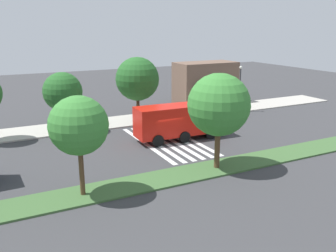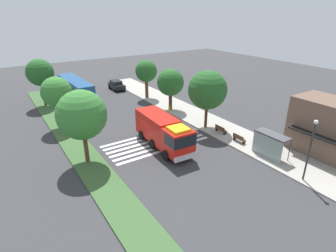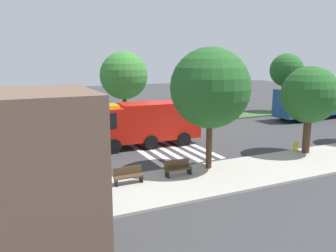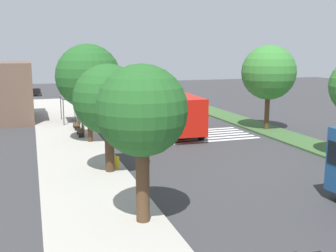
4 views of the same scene
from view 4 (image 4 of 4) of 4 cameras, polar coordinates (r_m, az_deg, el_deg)
name	(u,v)px [view 4 (image 4 of 4)]	position (r m, az deg, el deg)	size (l,w,h in m)	color
ground_plane	(184,137)	(33.37, 2.20, -1.60)	(120.00, 120.00, 0.00)	#38383A
sidewalk	(71,145)	(31.41, -13.36, -2.53)	(60.00, 4.96, 0.14)	#ADA89E
median_strip	(269,131)	(36.90, 13.94, -0.62)	(60.00, 3.00, 0.14)	#3D6033
crosswalk	(182,137)	(33.63, 2.03, -1.50)	(4.95, 11.73, 0.01)	silver
fire_truck	(174,111)	(34.75, 0.85, 2.16)	(9.08, 3.14, 3.44)	red
bus_stop_shelter	(72,104)	(40.70, -13.23, 3.02)	(3.50, 1.40, 2.46)	#4C4C51
bench_near_shelter	(77,124)	(36.95, -12.57, 0.27)	(1.60, 0.50, 0.90)	#4C3823
bench_west_of_shelter	(81,130)	(33.99, -12.03, -0.59)	(1.60, 0.50, 0.90)	#4C3823
street_lamp	(75,83)	(45.05, -12.84, 5.89)	(0.36, 0.36, 5.75)	#2D2D30
storefront_building	(10,92)	(43.90, -21.14, 4.50)	(8.59, 5.09, 5.86)	brown
sidewalk_tree_far_west	(142,112)	(15.95, -3.67, 1.98)	(3.64, 3.64, 6.40)	#513823
sidewalk_tree_west	(108,100)	(23.13, -8.34, 3.65)	(3.97, 3.97, 6.17)	#47301E
sidewalk_tree_center	(88,77)	(31.14, -11.08, 6.78)	(4.83, 4.83, 7.37)	#47301E
median_tree_center	(269,73)	(36.69, 13.89, 7.25)	(4.73, 4.73, 7.35)	#513823
fire_hydrant	(117,162)	(24.42, -7.14, -5.06)	(0.28, 0.28, 0.70)	gold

